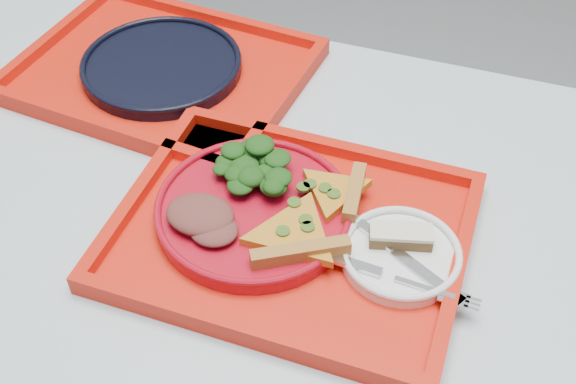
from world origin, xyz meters
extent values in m
cube|color=silver|center=(0.00, 0.00, 0.73)|extent=(1.60, 0.80, 0.03)
cylinder|color=gray|center=(-0.72, 0.32, 0.36)|extent=(0.05, 0.05, 0.72)
cube|color=red|center=(-0.03, -0.05, 0.76)|extent=(0.45, 0.35, 0.01)
cube|color=red|center=(-0.34, 0.21, 0.76)|extent=(0.48, 0.39, 0.01)
cylinder|color=#A80B1B|center=(-0.09, -0.04, 0.77)|extent=(0.26, 0.26, 0.02)
cylinder|color=white|center=(0.11, -0.05, 0.77)|extent=(0.15, 0.15, 0.01)
cylinder|color=black|center=(-0.34, 0.21, 0.77)|extent=(0.26, 0.26, 0.02)
ellipsoid|color=black|center=(-0.11, 0.01, 0.80)|extent=(0.10, 0.09, 0.05)
ellipsoid|color=brown|center=(-0.14, -0.09, 0.79)|extent=(0.09, 0.07, 0.03)
cube|color=#4E301A|center=(0.11, -0.04, 0.78)|extent=(0.08, 0.05, 0.02)
cube|color=beige|center=(0.11, -0.04, 0.80)|extent=(0.08, 0.05, 0.01)
cube|color=silver|center=(0.12, -0.06, 0.78)|extent=(0.17, 0.10, 0.01)
cube|color=silver|center=(0.11, -0.10, 0.78)|extent=(0.19, 0.03, 0.01)
camera|label=1|loc=(0.17, -0.64, 1.47)|focal=45.00mm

